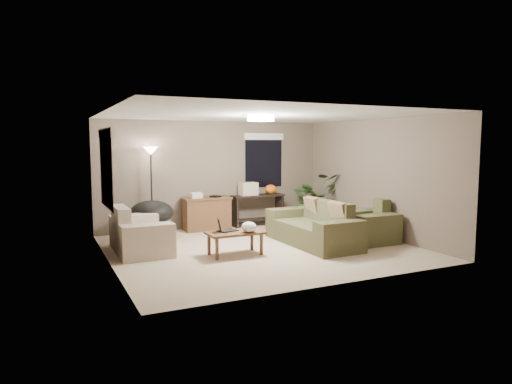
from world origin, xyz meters
name	(u,v)px	position (x,y,z in m)	size (l,w,h in m)	color
room_shell	(261,182)	(0.00, 0.00, 1.25)	(5.50, 5.50, 5.50)	#BDA88C
main_sofa	(314,229)	(1.10, -0.15, 0.29)	(0.95, 2.20, 0.85)	#444329
throw_pillows	(325,211)	(1.36, -0.15, 0.65)	(0.26, 1.36, 0.47)	#8C7251
loveseat	(139,236)	(-2.15, 0.69, 0.30)	(0.90, 1.60, 0.85)	#BEB5A2
armchair	(368,227)	(2.19, -0.44, 0.30)	(0.95, 1.00, 0.85)	#4B4C2D
coffee_table	(235,235)	(-0.65, -0.30, 0.36)	(1.00, 0.55, 0.42)	brown
laptop	(224,228)	(-0.82, -0.20, 0.48)	(0.41, 0.31, 0.24)	black
plastic_bag	(249,227)	(-0.45, -0.45, 0.51)	(0.27, 0.24, 0.19)	white
desk	(207,214)	(-0.31, 2.19, 0.38)	(1.10, 0.50, 0.75)	brown
desk_papers	(200,196)	(-0.46, 2.18, 0.80)	(0.71, 0.29, 0.12)	silver
console_table	(258,207)	(1.00, 2.21, 0.44)	(1.30, 0.40, 0.75)	black
pumpkin	(271,189)	(1.35, 2.21, 0.87)	(0.28, 0.28, 0.23)	orange
cardboard_box	(248,189)	(0.75, 2.21, 0.90)	(0.41, 0.30, 0.30)	beige
papasan_chair	(152,216)	(-1.66, 1.76, 0.47)	(0.93, 0.93, 0.80)	black
floor_lamp	(151,161)	(-1.56, 2.19, 1.60)	(0.32, 0.32, 1.91)	black
ceiling_fixture	(261,118)	(0.00, 0.00, 2.44)	(0.50, 0.50, 0.10)	white
houseplant	(313,205)	(2.28, 1.72, 0.49)	(1.14, 1.27, 0.99)	#2D5923
cat_scratching_post	(349,225)	(2.28, 0.31, 0.21)	(0.32, 0.32, 0.50)	tan
window_left	(106,155)	(-2.73, 0.30, 1.78)	(0.05, 1.56, 1.33)	black
window_back	(264,151)	(1.30, 2.48, 1.79)	(1.06, 0.05, 1.33)	black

